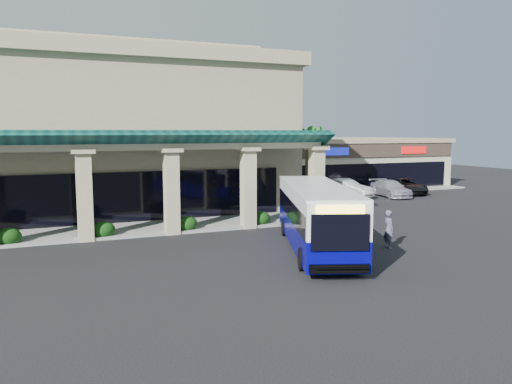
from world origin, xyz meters
name	(u,v)px	position (x,y,z in m)	size (l,w,h in m)	color
ground	(259,250)	(0.00, 0.00, 0.00)	(110.00, 110.00, 0.00)	black
main_building	(64,130)	(-8.00, 16.00, 5.67)	(30.80, 14.80, 11.35)	tan
arcade	(72,183)	(-8.00, 6.80, 2.85)	(30.00, 6.20, 5.70)	#0A3D37
strip_mall	(328,162)	(18.00, 24.00, 2.45)	(22.50, 12.50, 4.90)	beige
palm_0	(307,163)	(8.50, 11.00, 3.30)	(2.40, 2.40, 6.60)	#195D19
palm_1	(300,165)	(9.50, 14.00, 2.90)	(2.40, 2.40, 5.80)	#195D19
broadleaf_tree	(254,168)	(7.50, 19.00, 2.41)	(2.60, 2.60, 4.81)	black
transit_bus	(316,218)	(2.49, -1.00, 1.54)	(2.56, 11.01, 3.07)	#040281
pedestrian	(389,229)	(5.87, -2.12, 0.93)	(0.68, 0.45, 1.86)	#4E5063
car_silver	(333,192)	(11.98, 12.98, 0.77)	(1.81, 4.50, 1.53)	#A8A8B3
car_white	(345,188)	(13.98, 14.45, 0.81)	(1.72, 4.93, 1.62)	silver
car_red	(390,189)	(18.08, 13.61, 0.71)	(1.98, 4.87, 1.41)	#A7A4B6
car_gray	(406,186)	(20.66, 14.74, 0.70)	(2.33, 5.06, 1.41)	black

